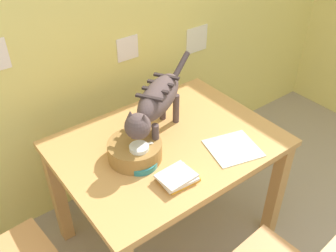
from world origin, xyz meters
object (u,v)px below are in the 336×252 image
dining_table (168,155)px  wicker_basket (135,150)px  saucer_bowl (140,161)px  coffee_mug (140,152)px  book_stack (177,177)px  cat (156,102)px  magazine (233,148)px

dining_table → wicker_basket: (-0.21, -0.00, 0.14)m
saucer_bowl → coffee_mug: (0.00, 0.00, 0.06)m
book_stack → cat: bearing=70.3°
magazine → book_stack: bearing=-163.6°
dining_table → saucer_bowl: (-0.22, -0.06, 0.11)m
cat → magazine: (0.26, -0.31, -0.23)m
saucer_bowl → book_stack: book_stack is taller
book_stack → wicker_basket: (-0.06, 0.26, 0.03)m
coffee_mug → wicker_basket: size_ratio=0.50×
cat → saucer_bowl: cat is taller
dining_table → coffee_mug: coffee_mug is taller
cat → magazine: bearing=-171.6°
cat → coffee_mug: bearing=90.4°
cat → coffee_mug: size_ratio=4.91×
magazine → book_stack: size_ratio=1.32×
cat → wicker_basket: cat is taller
saucer_bowl → wicker_basket: wicker_basket is taller
book_stack → wicker_basket: bearing=104.3°
dining_table → coffee_mug: (-0.21, -0.06, 0.17)m
dining_table → coffee_mug: size_ratio=8.49×
cat → saucer_bowl: bearing=90.0°
cat → book_stack: bearing=128.7°
cat → saucer_bowl: 0.30m
dining_table → cat: bearing=117.7°
dining_table → saucer_bowl: size_ratio=6.33×
dining_table → book_stack: size_ratio=6.12×
saucer_bowl → book_stack: (0.07, -0.20, 0.01)m
cat → coffee_mug: (-0.18, -0.11, -0.16)m
dining_table → saucer_bowl: 0.25m
saucer_bowl → wicker_basket: size_ratio=0.67×
dining_table → coffee_mug: 0.28m
cat → saucer_bowl: size_ratio=3.66×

